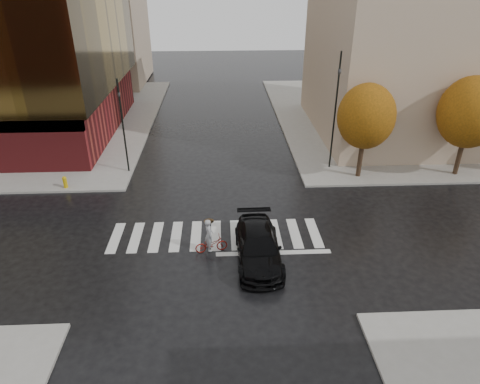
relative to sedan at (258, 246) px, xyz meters
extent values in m
plane|color=black|center=(-2.15, 1.80, -0.78)|extent=(120.00, 120.00, 0.00)
cube|color=gray|center=(18.85, 22.80, -0.71)|extent=(30.00, 30.00, 0.15)
cube|color=silver|center=(-2.15, 2.30, -0.78)|extent=(12.00, 3.00, 0.01)
cube|color=tan|center=(14.85, 18.80, 8.37)|extent=(16.00, 16.00, 18.00)
cylinder|color=black|center=(7.85, 9.20, 0.77)|extent=(0.32, 0.32, 2.80)
ellipsoid|color=#A0590F|center=(7.85, 9.20, 3.69)|extent=(3.80, 3.80, 4.37)
cylinder|color=black|center=(14.85, 9.20, 0.77)|extent=(0.32, 0.32, 2.80)
ellipsoid|color=#A0590F|center=(14.85, 9.20, 3.85)|extent=(4.20, 4.20, 4.83)
imported|color=black|center=(0.00, 0.00, 0.00)|extent=(2.27, 5.41, 1.56)
imported|color=maroon|center=(-2.37, 0.80, -0.34)|extent=(1.77, 0.91, 0.89)
imported|color=#979B9F|center=(-2.47, 0.80, 0.24)|extent=(0.55, 0.73, 1.80)
cylinder|color=black|center=(-8.45, 10.80, 2.67)|extent=(0.12, 0.12, 6.60)
imported|color=black|center=(-8.45, 10.80, 5.07)|extent=(0.19, 0.17, 0.83)
cylinder|color=black|center=(6.19, 10.80, 3.48)|extent=(0.12, 0.12, 8.22)
imported|color=black|center=(6.19, 10.80, 6.46)|extent=(0.24, 0.26, 1.03)
cylinder|color=#C49D0B|center=(-12.15, 8.30, -0.30)|extent=(0.27, 0.27, 0.67)
sphere|color=#C49D0B|center=(-12.15, 8.30, 0.04)|extent=(0.29, 0.29, 0.29)
cylinder|color=#3F2B16|center=(-2.56, 3.80, -0.77)|extent=(0.67, 0.67, 0.01)
camera|label=1|loc=(-1.75, -17.59, 12.37)|focal=32.00mm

